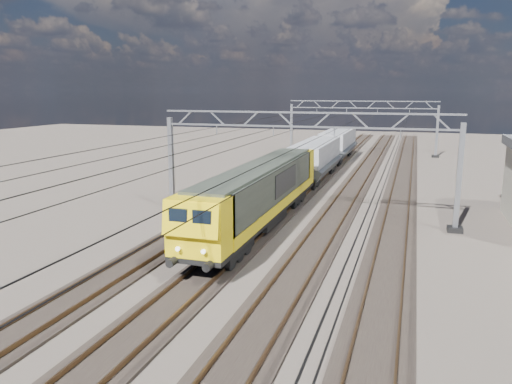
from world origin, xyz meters
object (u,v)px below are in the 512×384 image
(catenary_gantry_mid, at_px, (303,161))
(locomotive, at_px, (261,192))
(catenary_gantry_far, at_px, (361,125))
(hopper_wagon_lead, at_px, (316,157))
(hopper_wagon_mid, at_px, (338,142))

(catenary_gantry_mid, bearing_deg, locomotive, -125.53)
(catenary_gantry_mid, height_order, catenary_gantry_far, same)
(hopper_wagon_lead, bearing_deg, catenary_gantry_mid, -82.35)
(catenary_gantry_mid, distance_m, locomotive, 3.79)
(locomotive, xyz_separation_m, hopper_wagon_lead, (-0.00, 17.70, -0.09))
(catenary_gantry_mid, bearing_deg, catenary_gantry_far, 90.00)
(catenary_gantry_mid, xyz_separation_m, hopper_wagon_lead, (-2.00, 14.89, -1.67))
(catenary_gantry_far, height_order, hopper_wagon_mid, catenary_gantry_far)
(catenary_gantry_mid, xyz_separation_m, locomotive, (-2.00, -2.80, -1.58))
(locomotive, xyz_separation_m, hopper_wagon_mid, (-0.00, 31.90, -0.09))
(hopper_wagon_lead, relative_size, hopper_wagon_mid, 1.00)
(locomotive, distance_m, hopper_wagon_lead, 17.70)
(catenary_gantry_far, relative_size, hopper_wagon_mid, 1.53)
(catenary_gantry_mid, distance_m, hopper_wagon_lead, 15.12)
(locomotive, bearing_deg, hopper_wagon_lead, 90.00)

